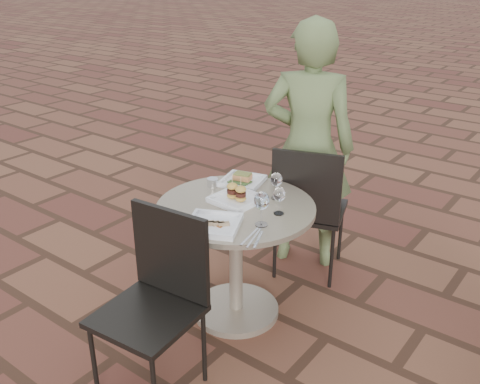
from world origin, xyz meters
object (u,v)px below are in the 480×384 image
Objects in this scene: plate_sliders at (236,196)px; plate_salmon at (242,180)px; chair_near at (158,289)px; diner at (308,147)px; plate_tuna at (213,224)px; cafe_table at (236,244)px; chair_far at (308,202)px.

plate_salmon is at bearing 119.76° from plate_sliders.
plate_sliders is at bearing 90.48° from chair_near.
plate_tuna is at bearing 71.35° from diner.
plate_salmon is (-0.16, 0.28, 0.26)m from cafe_table.
chair_near is 0.55× the size of diner.
chair_near is at bearing -84.30° from plate_sliders.
chair_near is at bearing -86.38° from cafe_table.
chair_far is 0.63m from plate_sliders.
cafe_table is 0.42m from plate_salmon.
diner is (-0.02, 0.82, 0.36)m from cafe_table.
chair_near reaches higher than plate_salmon.
diner is 6.30× the size of plate_sliders.
chair_far is at bearing 81.49° from chair_near.
cafe_table is at bearing -56.97° from plate_sliders.
plate_sliders is 0.76× the size of plate_tuna.
plate_tuna is at bearing -76.36° from cafe_table.
diner is 4.76× the size of plate_tuna.
chair_near is (0.04, -0.67, 0.07)m from cafe_table.
chair_near is at bearing -77.79° from plate_salmon.
chair_near is at bearing 67.91° from chair_far.
diner is at bearing -74.46° from chair_far.
plate_tuna reaches higher than cafe_table.
diner reaches higher than chair_near.
cafe_table is 2.54× the size of plate_tuna.
diner is at bearing 74.98° from plate_salmon.
plate_salmon reaches higher than plate_tuna.
cafe_table is at bearing -59.70° from plate_salmon.
plate_salmon is at bearing 96.99° from chair_near.
diner is at bearing 94.45° from plate_tuna.
chair_far is 1.29m from chair_near.
plate_tuna is at bearing 68.12° from chair_far.
plate_tuna is (0.09, -1.10, -0.10)m from diner.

